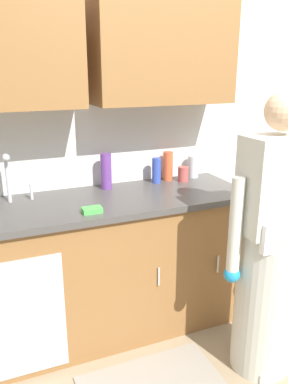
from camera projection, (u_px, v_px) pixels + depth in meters
name	position (u px, v px, depth m)	size (l,w,h in m)	color
ground_plane	(226.00, 373.00, 2.34)	(9.00, 9.00, 0.00)	#998466
kitchen_wall_with_uppers	(141.00, 105.00, 2.72)	(4.80, 0.44, 2.70)	silver
counter_cabinet	(100.00, 269.00, 2.62)	(1.90, 0.62, 0.90)	brown
countertop	(98.00, 202.00, 2.48)	(1.96, 0.66, 0.04)	#474442
sink	(20.00, 211.00, 2.31)	(0.50, 0.36, 0.35)	#B7BABF
person_at_sink	(269.00, 261.00, 2.21)	(0.55, 0.34, 1.62)	white
bottle_dish_liquid	(168.00, 166.00, 2.86)	(0.07, 0.07, 0.21)	#E05933
bottle_cleaner_spray	(193.00, 167.00, 2.94)	(0.08, 0.08, 0.16)	silver
bottle_soap	(156.00, 171.00, 2.80)	(0.06, 0.06, 0.18)	#334CB2
bottle_water_tall	(106.00, 171.00, 2.65)	(0.07, 0.07, 0.24)	#66388C
cup_by_sink	(183.00, 174.00, 2.84)	(0.08, 0.08, 0.11)	#B24C47
sponge	(92.00, 210.00, 2.24)	(0.11, 0.07, 0.03)	#4CBF4C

